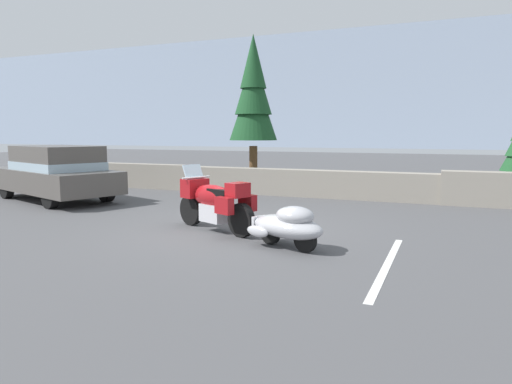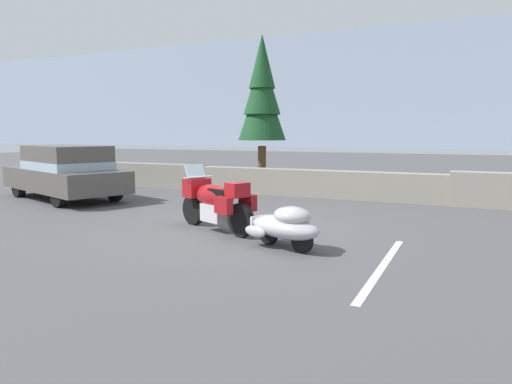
% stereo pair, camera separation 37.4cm
% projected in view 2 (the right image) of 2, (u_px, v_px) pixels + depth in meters
% --- Properties ---
extents(ground_plane, '(80.00, 80.00, 0.00)m').
position_uv_depth(ground_plane, '(230.00, 229.00, 9.79)').
color(ground_plane, '#4C4C4F').
extents(stone_guard_wall, '(24.00, 0.63, 0.96)m').
position_uv_depth(stone_guard_wall, '(340.00, 184.00, 14.28)').
color(stone_guard_wall, gray).
rests_on(stone_guard_wall, ground).
extents(distant_ridgeline, '(240.00, 80.00, 16.00)m').
position_uv_depth(distant_ridgeline, '(451.00, 104.00, 94.64)').
color(distant_ridgeline, '#99A8BF').
rests_on(distant_ridgeline, ground).
extents(touring_motorcycle, '(2.17, 1.29, 1.33)m').
position_uv_depth(touring_motorcycle, '(215.00, 201.00, 9.56)').
color(touring_motorcycle, black).
rests_on(touring_motorcycle, ground).
extents(car_shaped_trailer, '(2.16, 1.25, 0.76)m').
position_uv_depth(car_shaped_trailer, '(285.00, 225.00, 8.06)').
color(car_shaped_trailer, black).
rests_on(car_shaped_trailer, ground).
extents(suv_at_left_edge, '(5.17, 3.41, 1.63)m').
position_uv_depth(suv_at_left_edge, '(66.00, 172.00, 14.08)').
color(suv_at_left_edge, black).
rests_on(suv_at_left_edge, ground).
extents(pine_tree_tall, '(1.67, 1.67, 5.39)m').
position_uv_depth(pine_tree_tall, '(262.00, 93.00, 16.14)').
color(pine_tree_tall, brown).
rests_on(pine_tree_tall, ground).
extents(parking_stripe_marker, '(0.12, 3.60, 0.01)m').
position_uv_depth(parking_stripe_marker, '(383.00, 266.00, 7.01)').
color(parking_stripe_marker, silver).
rests_on(parking_stripe_marker, ground).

